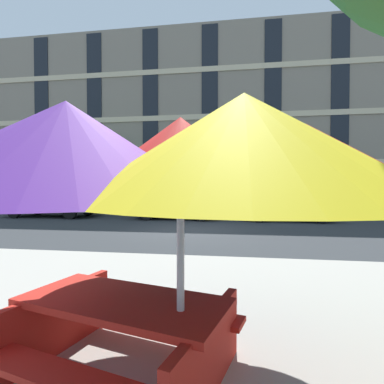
{
  "coord_description": "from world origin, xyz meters",
  "views": [
    {
      "loc": [
        1.79,
        -11.26,
        1.75
      ],
      "look_at": [
        -0.36,
        3.2,
        1.4
      ],
      "focal_mm": 27.8,
      "sensor_mm": 36.0,
      "label": 1
    }
  ],
  "objects": [
    {
      "name": "sedan_black",
      "position": [
        -1.26,
        3.7,
        0.95
      ],
      "size": [
        4.4,
        1.98,
        1.78
      ],
      "color": "black",
      "rests_on": "ground"
    },
    {
      "name": "street_tree_left",
      "position": [
        -7.15,
        6.96,
        3.07
      ],
      "size": [
        3.56,
        3.55,
        4.9
      ],
      "color": "brown",
      "rests_on": "ground"
    },
    {
      "name": "sidewalk_far",
      "position": [
        0.0,
        6.8,
        0.06
      ],
      "size": [
        56.0,
        3.6,
        0.12
      ],
      "primitive_type": "cube",
      "color": "#9E998E",
      "rests_on": "ground"
    },
    {
      "name": "pickup_gray",
      "position": [
        -8.4,
        3.7,
        1.03
      ],
      "size": [
        5.1,
        2.12,
        2.2
      ],
      "color": "slate",
      "rests_on": "ground"
    },
    {
      "name": "ground_plane",
      "position": [
        0.0,
        0.0,
        0.0
      ],
      "size": [
        120.0,
        120.0,
        0.0
      ],
      "primitive_type": "plane",
      "color": "#2D3033"
    },
    {
      "name": "sidewalk_near_patio",
      "position": [
        0.0,
        -9.0,
        0.06
      ],
      "size": [
        56.0,
        9.0,
        0.12
      ],
      "primitive_type": "cube",
      "color": "#9E998E",
      "rests_on": "ground"
    },
    {
      "name": "picnic_table",
      "position": [
        0.83,
        -8.84,
        0.49
      ],
      "size": [
        2.13,
        1.93,
        0.77
      ],
      "color": "red",
      "rests_on": "ground"
    },
    {
      "name": "apartment_building",
      "position": [
        0.0,
        14.99,
        6.4
      ],
      "size": [
        37.47,
        12.08,
        12.8
      ],
      "color": "gray",
      "rests_on": "ground"
    },
    {
      "name": "patio_umbrella",
      "position": [
        1.37,
        -9.0,
        1.94
      ],
      "size": [
        3.48,
        3.23,
        2.27
      ],
      "color": "silver",
      "rests_on": "ground"
    },
    {
      "name": "sedan_white",
      "position": [
        4.32,
        3.7,
        0.95
      ],
      "size": [
        4.4,
        1.98,
        1.78
      ],
      "color": "silver",
      "rests_on": "ground"
    }
  ]
}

